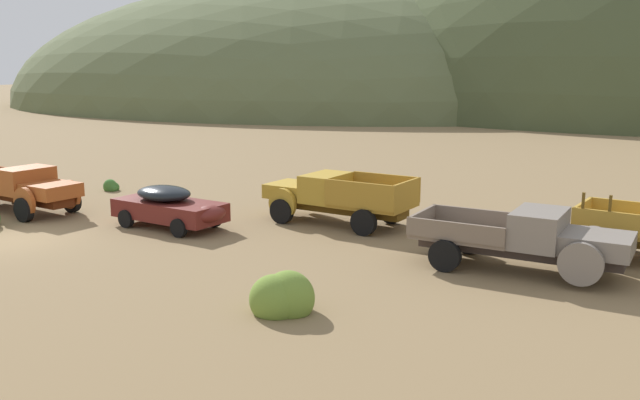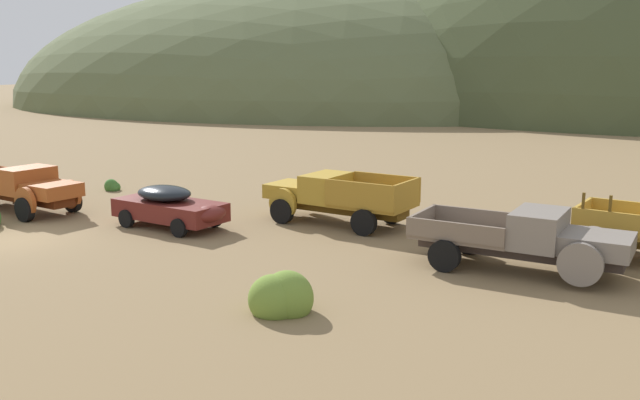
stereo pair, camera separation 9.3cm
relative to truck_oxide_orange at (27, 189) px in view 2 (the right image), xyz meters
The scene contains 9 objects.
ground_plane 4.96m from the truck_oxide_orange, 48.67° to the right, with size 300.00×300.00×0.00m, color olive.
hill_distant 77.71m from the truck_oxide_orange, 107.85° to the left, with size 95.35×70.83×35.76m, color #56603D.
truck_oxide_orange is the anchor object (origin of this frame).
car_oxblood 7.11m from the truck_oxide_orange, ahead, with size 4.83×2.49×1.57m.
truck_mustard 12.60m from the truck_oxide_orange, 16.86° to the left, with size 6.08×2.97×1.91m.
truck_primer_gray 20.19m from the truck_oxide_orange, ahead, with size 6.35×2.82×1.89m.
bush_near_barrel 5.44m from the truck_oxide_orange, 93.48° to the left, with size 0.76×0.69×0.72m.
bush_between_trucks 16.08m from the truck_oxide_orange, 20.80° to the right, with size 1.59×1.54×1.36m.
bush_lone_scrub 12.77m from the truck_oxide_orange, 33.02° to the left, with size 1.17×1.05×1.08m.
Camera 2 is at (19.66, -16.30, 6.06)m, focal length 38.57 mm.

